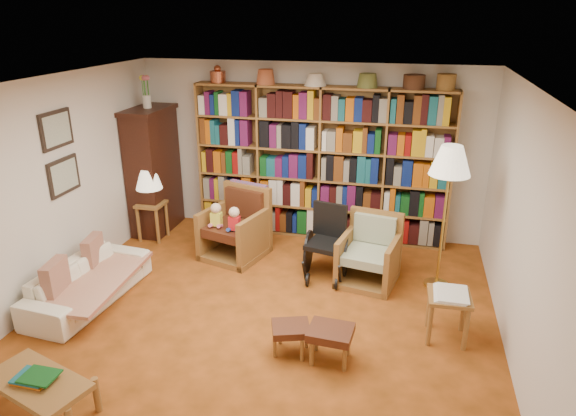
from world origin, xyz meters
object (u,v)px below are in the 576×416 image
(floor_lamp, at_px, (450,167))
(armchair_sage, at_px, (369,255))
(footstool_a, at_px, (291,330))
(coffee_table, at_px, (38,385))
(footstool_b, at_px, (331,335))
(wheelchair, at_px, (328,244))
(armchair_leather, at_px, (237,227))
(side_table_papers, at_px, (449,303))
(side_table_lamp, at_px, (152,213))
(sofa, at_px, (88,282))

(floor_lamp, bearing_deg, armchair_sage, -179.16)
(armchair_sage, height_order, footstool_a, armchair_sage)
(footstool_a, xyz_separation_m, coffee_table, (-1.79, -1.33, 0.08))
(floor_lamp, relative_size, footstool_b, 4.04)
(wheelchair, xyz_separation_m, floor_lamp, (1.36, 0.01, 1.10))
(armchair_leather, height_order, armchair_sage, armchair_leather)
(armchair_sage, xyz_separation_m, footstool_a, (-0.60, -1.68, -0.07))
(floor_lamp, height_order, coffee_table, floor_lamp)
(floor_lamp, relative_size, side_table_papers, 3.32)
(wheelchair, bearing_deg, footstool_a, -92.57)
(side_table_lamp, xyz_separation_m, wheelchair, (2.67, -0.48, 0.01))
(side_table_lamp, relative_size, armchair_sage, 0.66)
(side_table_lamp, distance_m, footstool_a, 3.38)
(footstool_a, bearing_deg, side_table_papers, 22.22)
(armchair_leather, distance_m, coffee_table, 3.37)
(sofa, xyz_separation_m, side_table_papers, (3.98, 0.21, 0.18))
(armchair_leather, relative_size, footstool_b, 2.21)
(sofa, height_order, floor_lamp, floor_lamp)
(wheelchair, height_order, floor_lamp, floor_lamp)
(side_table_lamp, relative_size, side_table_papers, 1.05)
(sofa, distance_m, side_table_papers, 3.99)
(side_table_lamp, distance_m, coffee_table, 3.59)
(footstool_a, bearing_deg, wheelchair, 87.43)
(side_table_lamp, bearing_deg, footstool_a, -39.94)
(wheelchair, height_order, footstool_a, wheelchair)
(floor_lamp, xyz_separation_m, side_table_papers, (0.05, -1.09, -1.11))
(armchair_sage, xyz_separation_m, floor_lamp, (0.84, 0.01, 1.20))
(sofa, bearing_deg, side_table_papers, -82.40)
(armchair_leather, height_order, footstool_b, armchair_leather)
(armchair_sage, distance_m, side_table_papers, 1.40)
(armchair_sage, distance_m, coffee_table, 3.84)
(armchair_sage, bearing_deg, footstool_a, -109.53)
(sofa, xyz_separation_m, wheelchair, (2.57, 1.29, 0.18))
(sofa, xyz_separation_m, side_table_lamp, (-0.10, 1.77, 0.17))
(wheelchair, distance_m, footstool_a, 1.70)
(sofa, relative_size, side_table_papers, 3.05)
(side_table_lamp, height_order, armchair_leather, armchair_leather)
(floor_lamp, height_order, footstool_a, floor_lamp)
(side_table_papers, xyz_separation_m, footstool_a, (-1.49, -0.61, -0.16))
(sofa, xyz_separation_m, armchair_leather, (1.26, 1.59, 0.15))
(sofa, distance_m, armchair_leather, 2.04)
(wheelchair, height_order, coffee_table, wheelchair)
(armchair_leather, relative_size, armchair_sage, 1.15)
(floor_lamp, height_order, footstool_b, floor_lamp)
(side_table_papers, relative_size, footstool_a, 1.21)
(footstool_a, bearing_deg, sofa, 170.87)
(side_table_papers, distance_m, coffee_table, 3.81)
(sofa, relative_size, wheelchair, 1.77)
(wheelchair, relative_size, footstool_b, 2.10)
(footstool_a, distance_m, footstool_b, 0.40)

